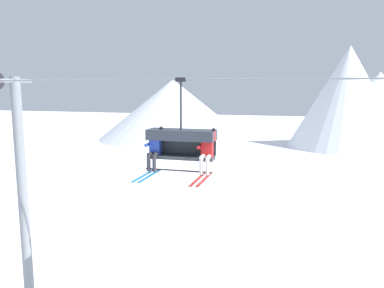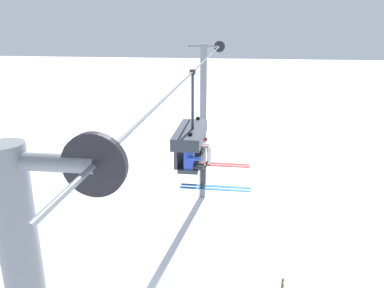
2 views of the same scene
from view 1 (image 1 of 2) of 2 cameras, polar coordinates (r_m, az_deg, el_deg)
The scene contains 8 objects.
mountain_peak_west at distance 60.94m, azimuth -2.92°, elevation 5.35°, with size 23.97×23.97×9.49m.
mountain_peak_central at distance 55.72m, azimuth 22.63°, elevation 6.62°, with size 15.59×15.59×13.81m.
mountain_peak_east at distance 58.88m, azimuth 26.46°, elevation 4.76°, with size 19.63×19.63×10.34m.
lift_tower_near at distance 15.00m, azimuth -24.47°, elevation -6.43°, with size 0.36×1.88×8.72m.
lift_cable at distance 10.28m, azimuth 9.75°, elevation 9.71°, with size 18.82×0.05×0.05m.
chairlift_chair at distance 10.88m, azimuth -1.57°, elevation 0.73°, with size 1.99×0.74×2.64m.
skier_blue at distance 10.98m, azimuth -5.79°, elevation -0.72°, with size 0.48×1.70×1.34m.
skier_red at distance 10.52m, azimuth 2.20°, elevation -1.10°, with size 0.48×1.70×1.34m.
Camera 1 is at (3.15, -11.02, 8.22)m, focal length 35.00 mm.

